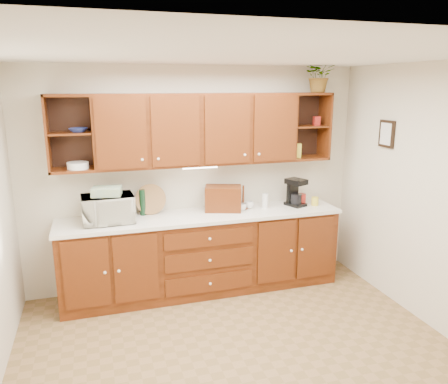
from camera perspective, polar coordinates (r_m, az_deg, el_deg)
floor at (r=4.16m, az=2.54°, el=-21.07°), size 4.00×4.00×0.00m
ceiling at (r=3.42m, az=3.02°, el=17.53°), size 4.00×4.00×0.00m
back_wall at (r=5.21m, az=-3.70°, el=1.84°), size 4.00×0.00×4.00m
right_wall at (r=4.63m, az=26.79°, el=-1.16°), size 0.00×3.50×3.50m
base_cabinets at (r=5.17m, az=-2.79°, el=-8.08°), size 3.20×0.60×0.90m
countertop at (r=5.01m, az=-2.82°, el=-3.12°), size 3.24×0.64×0.04m
upper_cabinets at (r=4.96m, az=-3.27°, el=8.19°), size 3.20×0.33×0.80m
undercabinet_light at (r=4.97m, az=-3.16°, el=3.27°), size 0.40×0.05×0.02m
framed_picture at (r=5.20m, az=20.50°, el=7.12°), size 0.03×0.24×0.30m
wicker_basket at (r=4.87m, az=-15.20°, el=-3.06°), size 0.28×0.28×0.13m
microwave at (r=4.83m, az=-14.92°, el=-2.15°), size 0.56×0.39×0.30m
towel_stack at (r=4.78m, az=-15.07°, el=0.09°), size 0.33×0.27×0.09m
wine_bottle at (r=5.01m, az=-10.60°, el=-1.34°), size 0.08×0.08×0.30m
woven_tray at (r=5.07m, az=-9.49°, el=-2.74°), size 0.35×0.11×0.35m
bread_box at (r=5.11m, az=-0.10°, el=-0.84°), size 0.48×0.38×0.29m
mug_tree at (r=5.20m, az=2.52°, el=-1.73°), size 0.23×0.24×0.29m
canister_red at (r=5.46m, az=10.02°, el=-0.94°), size 0.12×0.12×0.14m
canister_white at (r=5.25m, az=5.39°, el=-1.14°), size 0.09×0.09×0.17m
canister_yellow at (r=5.46m, az=11.78°, el=-1.19°), size 0.11×0.11×0.10m
coffee_maker at (r=5.39m, az=9.26°, el=-0.07°), size 0.25×0.28×0.33m
bowl_stack at (r=4.81m, az=-18.48°, el=7.68°), size 0.24×0.24×0.04m
plate_stack at (r=4.83m, az=-18.54°, el=3.30°), size 0.25×0.25×0.07m
pantry_box_yellow at (r=5.38m, az=9.49°, el=5.36°), size 0.11×0.09×0.17m
pantry_box_red at (r=5.45m, az=12.00°, el=9.07°), size 0.08×0.07×0.11m
potted_plant at (r=5.41m, az=12.41°, el=14.65°), size 0.42×0.39×0.39m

